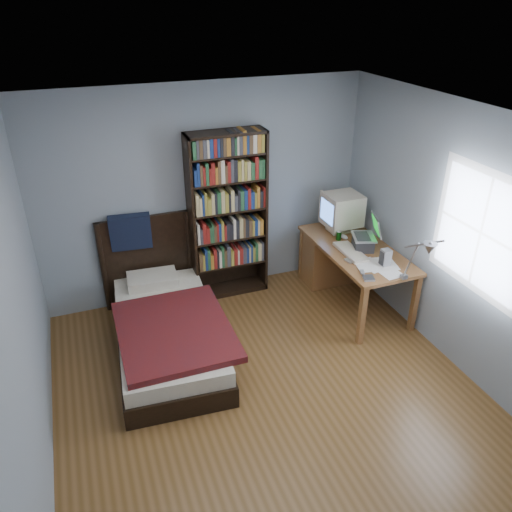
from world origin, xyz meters
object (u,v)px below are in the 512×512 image
at_px(speaker, 386,258).
at_px(bookshelf, 228,217).
at_px(laptop, 365,240).
at_px(soda_can, 339,236).
at_px(desk, 336,255).
at_px(crt_monitor, 341,210).
at_px(desk_lamp, 426,252).
at_px(bed, 166,325).
at_px(keyboard, 351,252).

distance_m(speaker, bookshelf, 1.83).
distance_m(laptop, soda_can, 0.34).
xyz_separation_m(desk, crt_monitor, (0.04, 0.04, 0.58)).
relative_size(desk_lamp, speaker, 3.50).
relative_size(soda_can, bookshelf, 0.05).
bearing_deg(bed, crt_monitor, 12.65).
xyz_separation_m(bookshelf, bed, (-0.96, -0.80, -0.74)).
bearing_deg(keyboard, desk_lamp, -84.15).
height_order(crt_monitor, soda_can, crt_monitor).
xyz_separation_m(keyboard, bookshelf, (-1.15, 0.86, 0.25)).
bearing_deg(speaker, desk, 93.96).
height_order(desk, bed, bed).
distance_m(desk, desk_lamp, 1.79).
bearing_deg(desk, desk_lamp, -91.22).
distance_m(keyboard, soda_can, 0.35).
xyz_separation_m(crt_monitor, keyboard, (-0.18, -0.57, -0.25)).
distance_m(bookshelf, bed, 1.45).
xyz_separation_m(desk, speaker, (0.07, -0.89, 0.41)).
distance_m(keyboard, bookshelf, 1.46).
relative_size(desk, speaker, 8.33).
xyz_separation_m(keyboard, soda_can, (0.04, 0.35, 0.04)).
height_order(desk_lamp, bed, desk_lamp).
xyz_separation_m(desk, laptop, (0.06, -0.47, 0.42)).
bearing_deg(laptop, soda_can, 118.19).
relative_size(soda_can, bed, 0.05).
distance_m(desk_lamp, soda_can, 1.48).
xyz_separation_m(desk_lamp, soda_can, (-0.06, 1.40, -0.47)).
distance_m(soda_can, bed, 2.23).
distance_m(crt_monitor, bookshelf, 1.36).
xyz_separation_m(laptop, bed, (-2.31, 0.00, -0.58)).
bearing_deg(bed, desk, 11.83).
xyz_separation_m(laptop, desk_lamp, (-0.10, -1.11, 0.42)).
height_order(keyboard, soda_can, soda_can).
bearing_deg(laptop, speaker, -89.58).
bearing_deg(bookshelf, bed, -139.98).
bearing_deg(keyboard, desk, 76.32).
distance_m(crt_monitor, desk_lamp, 1.65).
bearing_deg(desk, soda_can, -118.60).
bearing_deg(bed, soda_can, 7.79).
bearing_deg(desk, speaker, -85.66).
bearing_deg(bed, bookshelf, 40.02).
relative_size(crt_monitor, soda_can, 4.49).
bearing_deg(laptop, keyboard, -165.89).
relative_size(bookshelf, bed, 0.94).
height_order(laptop, keyboard, laptop).
bearing_deg(bed, keyboard, -1.47).
height_order(keyboard, bed, bed).
relative_size(crt_monitor, bed, 0.23).
distance_m(speaker, soda_can, 0.73).
distance_m(laptop, bookshelf, 1.58).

